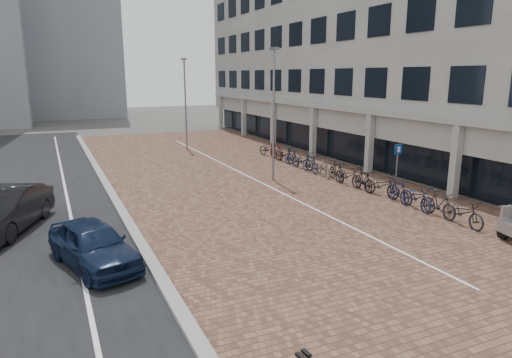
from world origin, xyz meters
name	(u,v)px	position (x,y,z in m)	size (l,w,h in m)	color
ground	(340,263)	(0.00, 0.00, 0.00)	(140.00, 140.00, 0.00)	#474442
plaza_brick	(244,176)	(2.00, 12.00, 0.01)	(14.50, 42.00, 0.04)	brown
street_asphalt	(18,199)	(-9.00, 12.00, 0.01)	(8.00, 50.00, 0.03)	black
curb	(108,188)	(-5.10, 12.00, 0.07)	(0.35, 42.00, 0.14)	gray
lane_line	(66,194)	(-7.00, 12.00, 0.02)	(0.12, 44.00, 0.00)	white
parking_line	(247,176)	(2.20, 12.00, 0.04)	(0.10, 30.00, 0.00)	white
office_building	(369,29)	(12.97, 16.00, 8.44)	(8.40, 40.00, 15.00)	#A8A8A2
car_navy	(93,245)	(-6.62, 2.77, 0.67)	(1.57, 3.90, 1.33)	#0E1934
car_dark	(5,210)	(-9.13, 7.27, 0.78)	(1.64, 4.71, 1.55)	black
shoes	(304,356)	(-3.34, -3.60, 0.04)	(0.32, 0.27, 0.08)	black
parking_sign	(397,160)	(7.50, 6.23, 1.47)	(0.46, 0.11, 2.22)	slate
lamp_near	(274,116)	(3.06, 10.55, 3.34)	(0.12, 0.12, 6.69)	slate
lamp_far	(186,105)	(1.79, 22.32, 3.26)	(0.12, 0.12, 6.52)	slate
bike_row	(336,171)	(6.00, 9.05, 0.52)	(1.25, 18.14, 1.05)	black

